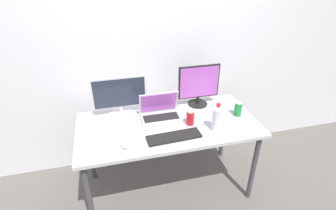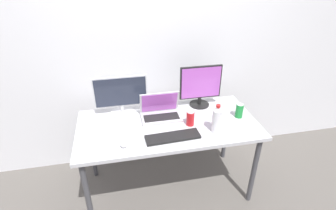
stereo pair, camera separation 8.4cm
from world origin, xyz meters
name	(u,v)px [view 2 (the right image)]	position (x,y,z in m)	size (l,w,h in m)	color
ground_plane	(168,186)	(0.00, 0.00, 0.00)	(16.00, 16.00, 0.00)	#5B5651
wall_back	(155,40)	(0.00, 0.59, 1.30)	(7.00, 0.08, 2.60)	silver
work_desk	(168,130)	(0.00, 0.00, 0.67)	(1.52, 0.74, 0.74)	#424247
monitor_left	(121,95)	(-0.37, 0.26, 0.92)	(0.47, 0.21, 0.36)	silver
monitor_center	(201,85)	(0.36, 0.25, 0.95)	(0.39, 0.19, 0.39)	black
laptop_silver	(161,111)	(-0.04, 0.12, 0.79)	(0.35, 0.22, 0.22)	#B7B7BC
keyboard_main	(173,137)	(-0.01, -0.21, 0.75)	(0.43, 0.12, 0.02)	black
mouse_by_keyboard	(123,143)	(-0.39, -0.22, 0.76)	(0.06, 0.10, 0.03)	silver
water_bottle	(217,119)	(0.36, -0.19, 0.85)	(0.08, 0.08, 0.25)	silver
soda_can_near_keyboard	(190,118)	(0.18, -0.06, 0.80)	(0.07, 0.07, 0.13)	red
soda_can_by_laptop	(239,111)	(0.63, -0.02, 0.80)	(0.07, 0.07, 0.13)	#197F33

